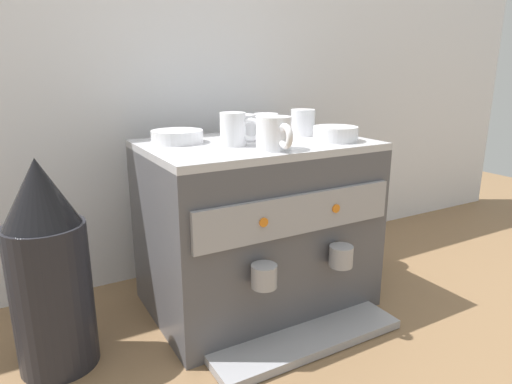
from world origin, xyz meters
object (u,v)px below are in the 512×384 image
object	(u,v)px
ceramic_cup_0	(265,126)
ceramic_cup_3	(240,127)
ceramic_cup_1	(274,133)
ceramic_bowl_0	(335,134)
ceramic_bowl_1	(177,137)
ceramic_cup_2	(302,122)
ceramic_cup_4	(235,129)
coffee_grinder	(49,270)
espresso_machine	(257,226)
milk_pitcher	(370,244)

from	to	relation	value
ceramic_cup_0	ceramic_cup_3	xyz separation A→B (m)	(-0.07, 0.00, 0.00)
ceramic_cup_1	ceramic_cup_0	bearing A→B (deg)	65.95
ceramic_bowl_0	ceramic_bowl_1	bearing A→B (deg)	154.24
ceramic_bowl_0	ceramic_bowl_1	world-z (taller)	ceramic_bowl_0
ceramic_cup_1	ceramic_bowl_1	xyz separation A→B (m)	(-0.15, 0.20, -0.02)
ceramic_cup_2	ceramic_cup_4	world-z (taller)	ceramic_cup_4
ceramic_cup_3	coffee_grinder	xyz separation A→B (m)	(-0.47, -0.06, -0.25)
espresso_machine	ceramic_cup_1	world-z (taller)	ceramic_cup_1
ceramic_bowl_1	ceramic_cup_2	bearing A→B (deg)	-7.95
ceramic_bowl_0	milk_pitcher	bearing A→B (deg)	22.67
ceramic_cup_0	ceramic_cup_2	xyz separation A→B (m)	(0.12, -0.00, 0.00)
espresso_machine	ceramic_cup_2	world-z (taller)	ceramic_cup_2
ceramic_cup_0	ceramic_cup_2	size ratio (longest dim) A/B	0.97
ceramic_bowl_1	coffee_grinder	bearing A→B (deg)	-161.96
ceramic_cup_4	coffee_grinder	bearing A→B (deg)	179.60
ceramic_cup_2	ceramic_cup_4	distance (m)	0.24
ceramic_cup_2	ceramic_bowl_0	size ratio (longest dim) A/B	0.89
ceramic_cup_1	ceramic_cup_2	world-z (taller)	ceramic_cup_1
ceramic_cup_0	ceramic_cup_1	xyz separation A→B (m)	(-0.07, -0.16, 0.00)
ceramic_cup_1	ceramic_bowl_1	distance (m)	0.25
espresso_machine	ceramic_bowl_0	world-z (taller)	ceramic_bowl_0
ceramic_cup_4	ceramic_bowl_0	distance (m)	0.26
ceramic_cup_3	ceramic_bowl_0	size ratio (longest dim) A/B	1.01
espresso_machine	ceramic_cup_4	distance (m)	0.27
coffee_grinder	ceramic_cup_3	bearing A→B (deg)	7.49
ceramic_bowl_1	coffee_grinder	xyz separation A→B (m)	(-0.32, -0.11, -0.24)
ceramic_cup_3	ceramic_bowl_1	bearing A→B (deg)	163.82
ceramic_cup_2	ceramic_cup_4	xyz separation A→B (m)	(-0.24, -0.06, 0.00)
ceramic_cup_4	ceramic_bowl_0	bearing A→B (deg)	-13.84
ceramic_cup_0	ceramic_bowl_1	distance (m)	0.23
ceramic_cup_0	ceramic_cup_4	world-z (taller)	ceramic_cup_4
ceramic_cup_0	ceramic_bowl_0	xyz separation A→B (m)	(0.13, -0.13, -0.01)
ceramic_cup_0	ceramic_cup_4	size ratio (longest dim) A/B	1.13
ceramic_cup_0	ceramic_bowl_0	bearing A→B (deg)	-44.46
ceramic_cup_2	ceramic_cup_3	size ratio (longest dim) A/B	0.88
ceramic_cup_0	ceramic_cup_2	world-z (taller)	ceramic_cup_2
espresso_machine	ceramic_cup_1	distance (m)	0.28
ceramic_cup_2	ceramic_cup_3	distance (m)	0.19
espresso_machine	coffee_grinder	distance (m)	0.50
ceramic_cup_2	coffee_grinder	distance (m)	0.71
ceramic_cup_3	ceramic_bowl_1	distance (m)	0.16
espresso_machine	coffee_grinder	bearing A→B (deg)	-177.45
ceramic_cup_0	ceramic_cup_3	world-z (taller)	ceramic_cup_3
espresso_machine	ceramic_bowl_1	xyz separation A→B (m)	(-0.18, 0.08, 0.24)
ceramic_cup_0	ceramic_cup_3	size ratio (longest dim) A/B	0.85
ceramic_cup_2	ceramic_cup_4	bearing A→B (deg)	-165.50
milk_pitcher	ceramic_cup_3	bearing A→B (deg)	177.26
ceramic_cup_3	coffee_grinder	bearing A→B (deg)	-172.51
ceramic_cup_1	ceramic_bowl_0	bearing A→B (deg)	9.19
coffee_grinder	ceramic_cup_4	bearing A→B (deg)	-0.40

